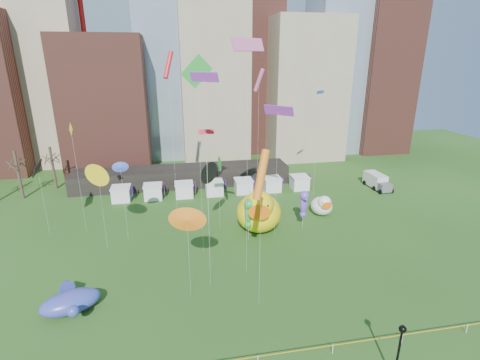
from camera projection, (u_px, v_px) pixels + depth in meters
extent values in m
cube|color=gray|center=(44.00, 62.00, 72.77)|extent=(14.00, 12.00, 42.00)
cube|color=brown|center=(106.00, 104.00, 71.88)|extent=(16.00, 14.00, 26.00)
cube|color=#8C9EB2|center=(163.00, 29.00, 76.71)|extent=(12.00, 12.00, 55.00)
cube|color=gray|center=(213.00, 81.00, 78.14)|extent=(14.00, 14.00, 34.00)
cube|color=brown|center=(253.00, 0.00, 79.95)|extent=(12.00, 12.00, 68.00)
cube|color=gray|center=(304.00, 90.00, 80.43)|extent=(16.00, 14.00, 30.00)
cube|color=#8C9EB2|center=(341.00, 47.00, 82.97)|extent=(14.00, 12.00, 48.00)
cube|color=brown|center=(382.00, 75.00, 84.81)|extent=(12.00, 12.00, 36.00)
cube|color=black|center=(183.00, 176.00, 65.01)|extent=(38.00, 6.00, 3.20)
cube|color=white|center=(121.00, 194.00, 57.85)|extent=(2.80, 2.80, 2.20)
cube|color=red|center=(133.00, 191.00, 58.00)|extent=(0.08, 1.40, 1.60)
cube|color=white|center=(153.00, 192.00, 58.72)|extent=(2.80, 2.80, 2.20)
cube|color=red|center=(164.00, 189.00, 58.87)|extent=(0.08, 1.40, 1.60)
cube|color=white|center=(184.00, 190.00, 59.59)|extent=(2.80, 2.80, 2.20)
cube|color=red|center=(195.00, 187.00, 59.75)|extent=(0.08, 1.40, 1.60)
cube|color=white|center=(214.00, 188.00, 60.47)|extent=(2.80, 2.80, 2.20)
cube|color=red|center=(225.00, 185.00, 60.62)|extent=(0.08, 1.40, 1.60)
cube|color=white|center=(243.00, 186.00, 61.34)|extent=(2.80, 2.80, 2.20)
cube|color=red|center=(254.00, 183.00, 61.49)|extent=(0.08, 1.40, 1.60)
cube|color=white|center=(272.00, 185.00, 62.21)|extent=(2.80, 2.80, 2.20)
cube|color=red|center=(282.00, 181.00, 62.37)|extent=(0.08, 1.40, 1.60)
cube|color=white|center=(299.00, 183.00, 63.09)|extent=(2.80, 2.80, 2.20)
cube|color=red|center=(309.00, 179.00, 63.24)|extent=(0.08, 1.40, 1.60)
cylinder|color=#382B21|center=(19.00, 175.00, 57.83)|extent=(0.44, 0.44, 8.00)
cylinder|color=#382B21|center=(53.00, 168.00, 62.33)|extent=(0.44, 0.44, 7.50)
cylinder|color=white|center=(258.00, 360.00, 27.04)|extent=(0.06, 0.06, 0.90)
cylinder|color=white|center=(333.00, 349.00, 28.09)|extent=(0.06, 0.06, 0.90)
cylinder|color=white|center=(402.00, 338.00, 29.13)|extent=(0.06, 0.06, 0.90)
cylinder|color=white|center=(467.00, 329.00, 30.18)|extent=(0.06, 0.06, 0.90)
cube|color=#EFA00C|center=(258.00, 357.00, 26.92)|extent=(50.00, 0.02, 0.07)
ellipsoid|color=yellow|center=(259.00, 212.00, 47.78)|extent=(7.40, 8.17, 4.92)
ellipsoid|color=yellow|center=(259.00, 205.00, 50.40)|extent=(1.88, 1.61, 1.99)
sphere|color=yellow|center=(259.00, 205.00, 45.06)|extent=(4.45, 4.45, 3.70)
cone|color=orange|center=(259.00, 211.00, 43.62)|extent=(2.36, 2.09, 2.04)
sphere|color=white|center=(251.00, 204.00, 43.98)|extent=(0.67, 0.67, 0.67)
sphere|color=white|center=(268.00, 205.00, 43.90)|extent=(0.67, 0.67, 0.67)
sphere|color=black|center=(251.00, 205.00, 43.69)|extent=(0.33, 0.33, 0.33)
sphere|color=black|center=(268.00, 206.00, 43.60)|extent=(0.33, 0.33, 0.33)
ellipsoid|color=white|center=(321.00, 206.00, 52.83)|extent=(3.39, 3.88, 2.56)
ellipsoid|color=white|center=(318.00, 203.00, 54.18)|extent=(0.90, 0.73, 1.04)
sphere|color=white|center=(325.00, 202.00, 51.41)|extent=(2.08, 2.08, 1.92)
cone|color=orange|center=(326.00, 205.00, 50.67)|extent=(1.13, 0.95, 1.06)
sphere|color=white|center=(322.00, 202.00, 50.78)|extent=(0.35, 0.35, 0.35)
sphere|color=white|center=(330.00, 202.00, 50.88)|extent=(0.35, 0.35, 0.35)
sphere|color=black|center=(323.00, 203.00, 50.63)|extent=(0.17, 0.17, 0.17)
sphere|color=black|center=(330.00, 203.00, 50.73)|extent=(0.17, 0.17, 0.17)
cylinder|color=silver|center=(248.00, 227.00, 45.14)|extent=(0.03, 0.03, 3.60)
ellipsoid|color=green|center=(249.00, 214.00, 44.56)|extent=(1.17, 1.04, 2.52)
sphere|color=green|center=(249.00, 204.00, 43.98)|extent=(1.57, 1.57, 1.29)
cone|color=green|center=(250.00, 207.00, 43.47)|extent=(0.64, 0.89, 0.45)
sphere|color=green|center=(248.00, 224.00, 45.08)|extent=(0.90, 0.90, 0.90)
cylinder|color=silver|center=(303.00, 216.00, 48.38)|extent=(0.03, 0.03, 3.42)
ellipsoid|color=#6643CB|center=(304.00, 205.00, 47.83)|extent=(1.07, 0.92, 2.49)
sphere|color=#6643CB|center=(305.00, 196.00, 47.26)|extent=(1.42, 1.42, 1.27)
cone|color=#6643CB|center=(306.00, 198.00, 46.74)|extent=(0.54, 0.84, 0.44)
sphere|color=#6643CB|center=(303.00, 214.00, 48.34)|extent=(0.89, 0.89, 0.89)
ellipsoid|color=#4A3BA1|center=(71.00, 302.00, 32.59)|extent=(5.83, 4.42, 1.99)
cone|color=#4A3BA1|center=(66.00, 284.00, 34.75)|extent=(1.86, 1.98, 1.39)
sphere|color=#4A3BA1|center=(73.00, 311.00, 30.23)|extent=(1.00, 1.00, 1.00)
cylinder|color=black|center=(398.00, 357.00, 25.09)|extent=(0.17, 0.17, 4.45)
sphere|color=black|center=(403.00, 329.00, 24.33)|extent=(0.52, 0.52, 0.52)
cone|color=black|center=(403.00, 326.00, 24.23)|extent=(0.19, 0.19, 0.23)
cube|color=silver|center=(375.00, 180.00, 63.85)|extent=(2.36, 4.58, 2.25)
cube|color=#595960|center=(384.00, 187.00, 61.35)|extent=(2.14, 1.71, 1.44)
cylinder|color=black|center=(374.00, 188.00, 62.44)|extent=(0.26, 0.82, 0.81)
cylinder|color=black|center=(385.00, 187.00, 62.93)|extent=(0.26, 0.82, 0.81)
cylinder|color=black|center=(364.00, 183.00, 65.25)|extent=(0.26, 0.82, 0.81)
cylinder|color=black|center=(375.00, 182.00, 65.74)|extent=(0.26, 0.82, 0.81)
cylinder|color=silver|center=(173.00, 143.00, 50.89)|extent=(0.02, 0.02, 21.00)
cylinder|color=red|center=(168.00, 65.00, 47.49)|extent=(1.77, 2.03, 3.57)
cylinder|color=silver|center=(247.00, 169.00, 35.42)|extent=(0.02, 0.02, 23.02)
cube|color=pink|center=(248.00, 45.00, 31.69)|extent=(3.41, 2.48, 1.14)
cylinder|color=silver|center=(44.00, 203.00, 45.47)|extent=(0.02, 0.02, 9.16)
cube|color=black|center=(37.00, 168.00, 43.99)|extent=(1.06, 4.16, 1.25)
cylinder|color=silver|center=(200.00, 169.00, 39.59)|extent=(0.02, 0.02, 20.61)
cube|color=green|center=(197.00, 71.00, 36.24)|extent=(3.30, 0.80, 3.38)
cylinder|color=silver|center=(103.00, 213.00, 42.17)|extent=(0.02, 0.02, 9.39)
cone|color=yellow|center=(98.00, 175.00, 40.65)|extent=(2.21, 1.84, 2.57)
cylinder|color=silver|center=(124.00, 204.00, 44.42)|extent=(0.02, 0.02, 9.56)
cone|color=blue|center=(120.00, 167.00, 42.86)|extent=(1.29, 0.30, 1.28)
cylinder|color=silver|center=(189.00, 259.00, 33.77)|extent=(0.02, 0.02, 8.08)
cone|color=orange|center=(187.00, 220.00, 32.46)|extent=(2.35, 0.88, 2.35)
cylinder|color=silver|center=(276.00, 176.00, 44.40)|extent=(0.02, 0.02, 16.11)
cube|color=purple|center=(279.00, 110.00, 41.78)|extent=(3.01, 3.02, 1.14)
cylinder|color=silver|center=(208.00, 190.00, 42.68)|extent=(0.02, 0.02, 14.04)
cube|color=red|center=(206.00, 132.00, 40.40)|extent=(1.76, 0.36, 0.55)
cylinder|color=silver|center=(258.00, 147.00, 52.79)|extent=(0.02, 0.02, 18.93)
cylinder|color=pink|center=(259.00, 80.00, 49.72)|extent=(1.42, 1.84, 3.13)
cylinder|color=silver|center=(209.00, 207.00, 44.25)|extent=(0.02, 0.02, 8.97)
cone|color=black|center=(208.00, 173.00, 42.80)|extent=(1.81, 2.19, 2.53)
cylinder|color=silver|center=(219.00, 197.00, 47.45)|extent=(0.02, 0.02, 9.05)
cone|color=green|center=(219.00, 164.00, 45.99)|extent=(0.28, 1.91, 1.90)
cylinder|color=silver|center=(79.00, 183.00, 45.78)|extent=(0.02, 0.02, 13.67)
cube|color=yellow|center=(71.00, 130.00, 43.56)|extent=(0.79, 1.51, 1.68)
cylinder|color=silver|center=(317.00, 146.00, 57.93)|extent=(0.02, 0.02, 16.87)
cube|color=blue|center=(320.00, 92.00, 55.20)|extent=(1.55, 1.14, 0.53)
cylinder|color=silver|center=(260.00, 244.00, 31.80)|extent=(0.02, 0.02, 12.79)
cylinder|color=orange|center=(261.00, 175.00, 29.72)|extent=(2.02, 2.34, 4.11)
cylinder|color=silver|center=(208.00, 191.00, 33.42)|extent=(0.02, 0.02, 20.41)
cube|color=purple|center=(204.00, 77.00, 30.11)|extent=(2.36, 1.96, 0.83)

